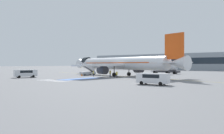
# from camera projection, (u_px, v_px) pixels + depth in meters

# --- Properties ---
(ground_plane) EXTENTS (600.00, 600.00, 0.00)m
(ground_plane) POSITION_uv_depth(u_px,v_px,m) (125.00, 76.00, 64.26)
(ground_plane) COLOR slate
(apron_leadline_yellow) EXTENTS (77.04, 18.77, 0.01)m
(apron_leadline_yellow) POSITION_uv_depth(u_px,v_px,m) (118.00, 76.00, 64.55)
(apron_leadline_yellow) COLOR gold
(apron_leadline_yellow) RESTS_ON ground_plane
(apron_stand_patch_blue) EXTENTS (4.01, 11.94, 0.01)m
(apron_stand_patch_blue) POSITION_uv_depth(u_px,v_px,m) (80.00, 79.00, 52.03)
(apron_stand_patch_blue) COLOR #2856A8
(apron_stand_patch_blue) RESTS_ON ground_plane
(apron_walkway_bar_0) EXTENTS (0.44, 3.60, 0.01)m
(apron_walkway_bar_0) POSITION_uv_depth(u_px,v_px,m) (44.00, 80.00, 48.99)
(apron_walkway_bar_0) COLOR silver
(apron_walkway_bar_0) RESTS_ON ground_plane
(apron_walkway_bar_1) EXTENTS (0.44, 3.60, 0.01)m
(apron_walkway_bar_1) POSITION_uv_depth(u_px,v_px,m) (47.00, 80.00, 48.26)
(apron_walkway_bar_1) COLOR silver
(apron_walkway_bar_1) RESTS_ON ground_plane
(apron_walkway_bar_2) EXTENTS (0.44, 3.60, 0.01)m
(apron_walkway_bar_2) POSITION_uv_depth(u_px,v_px,m) (51.00, 80.00, 47.54)
(apron_walkway_bar_2) COLOR silver
(apron_walkway_bar_2) RESTS_ON ground_plane
(apron_walkway_bar_3) EXTENTS (0.44, 3.60, 0.01)m
(apron_walkway_bar_3) POSITION_uv_depth(u_px,v_px,m) (54.00, 80.00, 46.81)
(apron_walkway_bar_3) COLOR silver
(apron_walkway_bar_3) RESTS_ON ground_plane
(apron_walkway_bar_4) EXTENTS (0.44, 3.60, 0.01)m
(apron_walkway_bar_4) POSITION_uv_depth(u_px,v_px,m) (58.00, 81.00, 46.09)
(apron_walkway_bar_4) COLOR silver
(apron_walkway_bar_4) RESTS_ON ground_plane
(apron_walkway_bar_5) EXTENTS (0.44, 3.60, 0.01)m
(apron_walkway_bar_5) POSITION_uv_depth(u_px,v_px,m) (62.00, 81.00, 45.36)
(apron_walkway_bar_5) COLOR silver
(apron_walkway_bar_5) RESTS_ON ground_plane
(apron_walkway_bar_6) EXTENTS (0.44, 3.60, 0.01)m
(apron_walkway_bar_6) POSITION_uv_depth(u_px,v_px,m) (65.00, 81.00, 44.64)
(apron_walkway_bar_6) COLOR silver
(apron_walkway_bar_6) RESTS_ON ground_plane
(airliner) EXTENTS (43.94, 33.14, 10.51)m
(airliner) POSITION_uv_depth(u_px,v_px,m) (119.00, 63.00, 63.97)
(airliner) COLOR silver
(airliner) RESTS_ON ground_plane
(boarding_stairs_forward) EXTENTS (3.26, 5.54, 4.25)m
(boarding_stairs_forward) POSITION_uv_depth(u_px,v_px,m) (88.00, 72.00, 69.30)
(boarding_stairs_forward) COLOR #ADB2BA
(boarding_stairs_forward) RESTS_ON ground_plane
(fuel_tanker) EXTENTS (10.58, 3.40, 3.55)m
(fuel_tanker) POSITION_uv_depth(u_px,v_px,m) (166.00, 69.00, 79.76)
(fuel_tanker) COLOR #38383D
(fuel_tanker) RESTS_ON ground_plane
(service_van_0) EXTENTS (3.67, 5.93, 2.06)m
(service_van_0) POSITION_uv_depth(u_px,v_px,m) (26.00, 73.00, 56.90)
(service_van_0) COLOR silver
(service_van_0) RESTS_ON ground_plane
(service_van_1) EXTENTS (5.56, 2.59, 1.97)m
(service_van_1) POSITION_uv_depth(u_px,v_px,m) (153.00, 78.00, 37.05)
(service_van_1) COLOR silver
(service_van_1) RESTS_ON ground_plane
(ground_crew_0) EXTENTS (0.48, 0.34, 1.62)m
(ground_crew_0) POSITION_uv_depth(u_px,v_px,m) (117.00, 74.00, 56.56)
(ground_crew_0) COLOR #2D2D33
(ground_crew_0) RESTS_ON ground_plane
(ground_crew_1) EXTENTS (0.47, 0.31, 1.87)m
(ground_crew_1) POSITION_uv_depth(u_px,v_px,m) (110.00, 73.00, 59.55)
(ground_crew_1) COLOR #191E38
(ground_crew_1) RESTS_ON ground_plane
(ground_crew_2) EXTENTS (0.43, 0.48, 1.63)m
(ground_crew_2) POSITION_uv_depth(u_px,v_px,m) (93.00, 73.00, 62.77)
(ground_crew_2) COLOR #191E38
(ground_crew_2) RESTS_ON ground_plane
(traffic_cone_0) EXTENTS (0.62, 0.62, 0.69)m
(traffic_cone_0) POSITION_uv_depth(u_px,v_px,m) (82.00, 75.00, 65.95)
(traffic_cone_0) COLOR orange
(traffic_cone_0) RESTS_ON ground_plane
(terminal_building) EXTENTS (136.68, 12.10, 9.71)m
(terminal_building) POSITION_uv_depth(u_px,v_px,m) (193.00, 62.00, 125.83)
(terminal_building) COLOR #89939E
(terminal_building) RESTS_ON ground_plane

